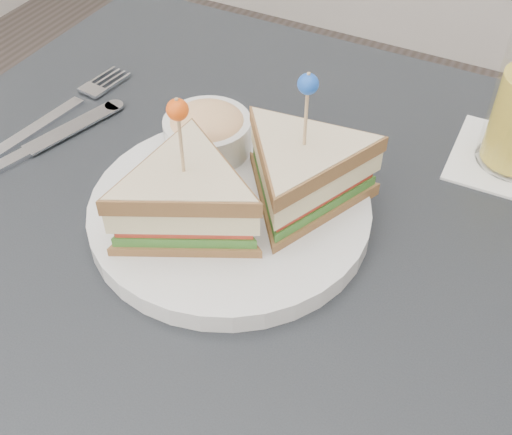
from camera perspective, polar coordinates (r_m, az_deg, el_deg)
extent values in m
cube|color=black|center=(0.57, -1.37, -4.99)|extent=(0.80, 0.80, 0.03)
cylinder|color=black|center=(1.18, -7.86, 0.60)|extent=(0.04, 0.04, 0.72)
cylinder|color=silver|center=(0.59, -2.32, 0.42)|extent=(0.27, 0.27, 0.02)
cylinder|color=silver|center=(0.58, -2.35, 1.13)|extent=(0.27, 0.27, 0.00)
cylinder|color=tan|center=(0.50, -6.70, 6.64)|extent=(0.00, 0.00, 0.08)
sphere|color=#E04B0E|center=(0.48, -7.00, 9.49)|extent=(0.02, 0.02, 0.02)
cylinder|color=tan|center=(0.53, 4.46, 8.97)|extent=(0.00, 0.00, 0.08)
sphere|color=#1749B0|center=(0.51, 4.65, 11.75)|extent=(0.02, 0.02, 0.02)
cylinder|color=silver|center=(0.63, -4.30, 7.22)|extent=(0.09, 0.09, 0.04)
ellipsoid|color=#E0B772|center=(0.63, -4.37, 8.19)|extent=(0.08, 0.08, 0.03)
cube|color=silver|center=(0.74, -19.05, 7.48)|extent=(0.03, 0.13, 0.00)
cube|color=silver|center=(0.78, -14.36, 10.91)|extent=(0.03, 0.02, 0.00)
cube|color=silver|center=(0.72, -16.02, 7.69)|extent=(0.05, 0.11, 0.00)
cylinder|color=silver|center=(0.75, -12.50, 9.69)|extent=(0.03, 0.03, 0.00)
cube|color=white|center=(0.70, 21.77, 4.70)|extent=(0.12, 0.12, 0.00)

